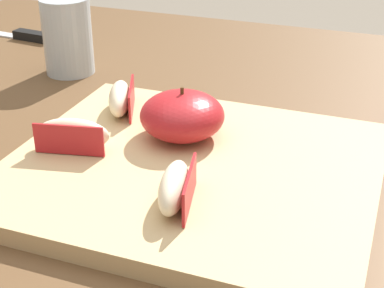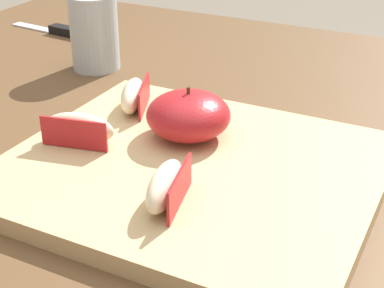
{
  "view_description": "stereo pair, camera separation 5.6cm",
  "coord_description": "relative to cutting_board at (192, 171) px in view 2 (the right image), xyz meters",
  "views": [
    {
      "loc": [
        0.1,
        -0.52,
        1.05
      ],
      "look_at": [
        -0.07,
        -0.06,
        0.79
      ],
      "focal_mm": 55.49,
      "sensor_mm": 36.0,
      "label": 1
    },
    {
      "loc": [
        0.16,
        -0.5,
        1.05
      ],
      "look_at": [
        -0.07,
        -0.06,
        0.79
      ],
      "focal_mm": 55.49,
      "sensor_mm": 36.0,
      "label": 2
    }
  ],
  "objects": [
    {
      "name": "apple_wedge_left",
      "position": [
        -0.12,
        0.08,
        0.03
      ],
      "size": [
        0.05,
        0.08,
        0.03
      ],
      "color": "beige",
      "rests_on": "cutting_board"
    },
    {
      "name": "dining_table",
      "position": [
        0.07,
        0.06,
        -0.1
      ],
      "size": [
        1.36,
        0.99,
        0.76
      ],
      "color": "brown",
      "rests_on": "ground_plane"
    },
    {
      "name": "apple_half_skin_up",
      "position": [
        -0.03,
        0.05,
        0.03
      ],
      "size": [
        0.09,
        0.09,
        0.06
      ],
      "color": "#B21E23",
      "rests_on": "cutting_board"
    },
    {
      "name": "paring_knife",
      "position": [
        -0.41,
        0.33,
        -0.0
      ],
      "size": [
        0.16,
        0.03,
        0.01
      ],
      "color": "silver",
      "rests_on": "dining_table"
    },
    {
      "name": "drinking_glass_water",
      "position": [
        -0.26,
        0.22,
        0.04
      ],
      "size": [
        0.07,
        0.07,
        0.1
      ],
      "color": "silver",
      "rests_on": "dining_table"
    },
    {
      "name": "apple_wedge_right",
      "position": [
        -0.12,
        -0.02,
        0.03
      ],
      "size": [
        0.08,
        0.04,
        0.03
      ],
      "color": "beige",
      "rests_on": "cutting_board"
    },
    {
      "name": "apple_wedge_front",
      "position": [
        0.01,
        -0.07,
        0.03
      ],
      "size": [
        0.04,
        0.08,
        0.03
      ],
      "color": "beige",
      "rests_on": "cutting_board"
    },
    {
      "name": "cutting_board",
      "position": [
        0.0,
        0.0,
        0.0
      ],
      "size": [
        0.35,
        0.31,
        0.02
      ],
      "color": "tan",
      "rests_on": "dining_table"
    }
  ]
}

